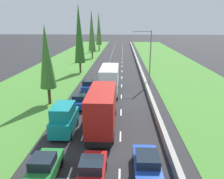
{
  "coord_description": "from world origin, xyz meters",
  "views": [
    {
      "loc": [
        1.86,
        1.43,
        10.22
      ],
      "look_at": [
        0.29,
        35.56,
        0.32
      ],
      "focal_mm": 37.23,
      "sensor_mm": 36.0,
      "label": 1
    }
  ],
  "objects_px": {
    "red_hatchback_centre_lane": "(92,170)",
    "poplar_tree_second": "(46,57)",
    "teal_van_left_lane": "(64,119)",
    "blue_hatchback_left_lane_fifth": "(88,86)",
    "blue_sedan_right_lane": "(147,164)",
    "blue_hatchback_left_lane": "(80,101)",
    "poplar_tree_fifth": "(99,29)",
    "poplar_tree_fourth": "(92,31)",
    "poplar_tree_third": "(79,34)",
    "street_light_mast": "(148,54)",
    "green_hatchback_left_lane": "(44,167)",
    "white_box_truck_centre_lane": "(110,79)",
    "red_box_truck_centre_lane": "(103,107)"
  },
  "relations": [
    {
      "from": "blue_hatchback_left_lane",
      "to": "poplar_tree_fifth",
      "type": "distance_m",
      "value": 61.23
    },
    {
      "from": "red_hatchback_centre_lane",
      "to": "poplar_tree_second",
      "type": "height_order",
      "value": "poplar_tree_second"
    },
    {
      "from": "street_light_mast",
      "to": "red_hatchback_centre_lane",
      "type": "bearing_deg",
      "value": -103.67
    },
    {
      "from": "blue_hatchback_left_lane",
      "to": "poplar_tree_third",
      "type": "height_order",
      "value": "poplar_tree_third"
    },
    {
      "from": "green_hatchback_left_lane",
      "to": "teal_van_left_lane",
      "type": "xyz_separation_m",
      "value": [
        -0.31,
        6.87,
        0.56
      ]
    },
    {
      "from": "street_light_mast",
      "to": "poplar_tree_second",
      "type": "bearing_deg",
      "value": -143.86
    },
    {
      "from": "blue_hatchback_left_lane_fifth",
      "to": "blue_hatchback_left_lane",
      "type": "bearing_deg",
      "value": -90.33
    },
    {
      "from": "blue_hatchback_left_lane",
      "to": "poplar_tree_third",
      "type": "distance_m",
      "value": 21.98
    },
    {
      "from": "teal_van_left_lane",
      "to": "blue_hatchback_left_lane",
      "type": "height_order",
      "value": "teal_van_left_lane"
    },
    {
      "from": "red_box_truck_centre_lane",
      "to": "poplar_tree_fifth",
      "type": "relative_size",
      "value": 0.67
    },
    {
      "from": "blue_hatchback_left_lane_fifth",
      "to": "poplar_tree_fifth",
      "type": "relative_size",
      "value": 0.28
    },
    {
      "from": "red_hatchback_centre_lane",
      "to": "poplar_tree_second",
      "type": "bearing_deg",
      "value": 116.53
    },
    {
      "from": "blue_hatchback_left_lane",
      "to": "green_hatchback_left_lane",
      "type": "bearing_deg",
      "value": -89.65
    },
    {
      "from": "teal_van_left_lane",
      "to": "poplar_tree_fourth",
      "type": "height_order",
      "value": "poplar_tree_fourth"
    },
    {
      "from": "white_box_truck_centre_lane",
      "to": "poplar_tree_third",
      "type": "bearing_deg",
      "value": 115.59
    },
    {
      "from": "blue_sedan_right_lane",
      "to": "street_light_mast",
      "type": "xyz_separation_m",
      "value": [
        2.4,
        24.11,
        4.42
      ]
    },
    {
      "from": "teal_van_left_lane",
      "to": "poplar_tree_fourth",
      "type": "distance_m",
      "value": 48.26
    },
    {
      "from": "street_light_mast",
      "to": "red_box_truck_centre_lane",
      "type": "bearing_deg",
      "value": -109.87
    },
    {
      "from": "teal_van_left_lane",
      "to": "blue_hatchback_left_lane_fifth",
      "type": "height_order",
      "value": "teal_van_left_lane"
    },
    {
      "from": "poplar_tree_fourth",
      "to": "street_light_mast",
      "type": "xyz_separation_m",
      "value": [
        13.09,
        -29.83,
        -2.73
      ]
    },
    {
      "from": "blue_hatchback_left_lane",
      "to": "poplar_tree_fourth",
      "type": "height_order",
      "value": "poplar_tree_fourth"
    },
    {
      "from": "white_box_truck_centre_lane",
      "to": "poplar_tree_fifth",
      "type": "xyz_separation_m",
      "value": [
        -7.06,
        54.81,
        5.85
      ]
    },
    {
      "from": "blue_hatchback_left_lane",
      "to": "poplar_tree_second",
      "type": "bearing_deg",
      "value": 164.97
    },
    {
      "from": "green_hatchback_left_lane",
      "to": "poplar_tree_fourth",
      "type": "distance_m",
      "value": 55.15
    },
    {
      "from": "green_hatchback_left_lane",
      "to": "blue_hatchback_left_lane",
      "type": "xyz_separation_m",
      "value": [
        -0.08,
        13.71,
        0.0
      ]
    },
    {
      "from": "white_box_truck_centre_lane",
      "to": "blue_sedan_right_lane",
      "type": "distance_m",
      "value": 19.36
    },
    {
      "from": "red_hatchback_centre_lane",
      "to": "blue_sedan_right_lane",
      "type": "bearing_deg",
      "value": 12.74
    },
    {
      "from": "poplar_tree_second",
      "to": "poplar_tree_third",
      "type": "bearing_deg",
      "value": 88.27
    },
    {
      "from": "poplar_tree_second",
      "to": "blue_sedan_right_lane",
      "type": "bearing_deg",
      "value": -51.8
    },
    {
      "from": "red_hatchback_centre_lane",
      "to": "poplar_tree_fourth",
      "type": "relative_size",
      "value": 0.28
    },
    {
      "from": "red_hatchback_centre_lane",
      "to": "teal_van_left_lane",
      "type": "bearing_deg",
      "value": 116.9
    },
    {
      "from": "blue_hatchback_left_lane_fifth",
      "to": "teal_van_left_lane",
      "type": "bearing_deg",
      "value": -91.1
    },
    {
      "from": "green_hatchback_left_lane",
      "to": "red_box_truck_centre_lane",
      "type": "xyz_separation_m",
      "value": [
        3.28,
        7.95,
        1.35
      ]
    },
    {
      "from": "poplar_tree_second",
      "to": "street_light_mast",
      "type": "xyz_separation_m",
      "value": [
        13.57,
        9.91,
        -0.86
      ]
    },
    {
      "from": "blue_sedan_right_lane",
      "to": "poplar_tree_second",
      "type": "relative_size",
      "value": 0.45
    },
    {
      "from": "green_hatchback_left_lane",
      "to": "street_light_mast",
      "type": "distance_m",
      "value": 26.8
    },
    {
      "from": "blue_hatchback_left_lane_fifth",
      "to": "street_light_mast",
      "type": "relative_size",
      "value": 0.43
    },
    {
      "from": "white_box_truck_centre_lane",
      "to": "green_hatchback_left_lane",
      "type": "bearing_deg",
      "value": -99.68
    },
    {
      "from": "blue_sedan_right_lane",
      "to": "poplar_tree_third",
      "type": "xyz_separation_m",
      "value": [
        -10.59,
        33.56,
        7.19
      ]
    },
    {
      "from": "blue_sedan_right_lane",
      "to": "poplar_tree_fourth",
      "type": "xyz_separation_m",
      "value": [
        -10.69,
        53.94,
        7.15
      ]
    },
    {
      "from": "red_box_truck_centre_lane",
      "to": "poplar_tree_second",
      "type": "height_order",
      "value": "poplar_tree_second"
    },
    {
      "from": "teal_van_left_lane",
      "to": "blue_hatchback_left_lane_fifth",
      "type": "bearing_deg",
      "value": 88.9
    },
    {
      "from": "red_hatchback_centre_lane",
      "to": "blue_hatchback_left_lane_fifth",
      "type": "height_order",
      "value": "same"
    },
    {
      "from": "green_hatchback_left_lane",
      "to": "poplar_tree_third",
      "type": "xyz_separation_m",
      "value": [
        -3.64,
        34.18,
        7.17
      ]
    },
    {
      "from": "poplar_tree_second",
      "to": "poplar_tree_third",
      "type": "xyz_separation_m",
      "value": [
        0.58,
        19.36,
        1.91
      ]
    },
    {
      "from": "poplar_tree_fourth",
      "to": "poplar_tree_third",
      "type": "bearing_deg",
      "value": -89.72
    },
    {
      "from": "poplar_tree_fifth",
      "to": "street_light_mast",
      "type": "bearing_deg",
      "value": -75.27
    },
    {
      "from": "red_box_truck_centre_lane",
      "to": "poplar_tree_fifth",
      "type": "bearing_deg",
      "value": 96.01
    },
    {
      "from": "poplar_tree_fifth",
      "to": "street_light_mast",
      "type": "height_order",
      "value": "poplar_tree_fifth"
    },
    {
      "from": "poplar_tree_fourth",
      "to": "poplar_tree_fifth",
      "type": "distance_m",
      "value": 19.84
    }
  ]
}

